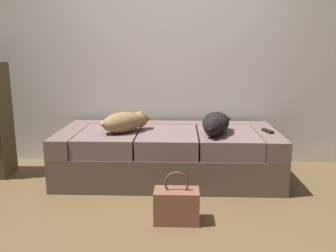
# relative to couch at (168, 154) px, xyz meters

# --- Properties ---
(ground_plane) EXTENTS (10.00, 10.00, 0.00)m
(ground_plane) POSITION_rel_couch_xyz_m (0.00, -1.02, -0.23)
(ground_plane) COLOR brown
(back_wall) EXTENTS (6.40, 0.10, 2.80)m
(back_wall) POSITION_rel_couch_xyz_m (0.00, 0.59, 1.17)
(back_wall) COLOR silver
(back_wall) RESTS_ON ground
(couch) EXTENTS (2.05, 0.93, 0.47)m
(couch) POSITION_rel_couch_xyz_m (0.00, 0.00, 0.00)
(couch) COLOR brown
(couch) RESTS_ON ground
(dog_tan) EXTENTS (0.47, 0.46, 0.19)m
(dog_tan) POSITION_rel_couch_xyz_m (-0.39, -0.09, 0.33)
(dog_tan) COLOR olive
(dog_tan) RESTS_ON couch
(dog_dark) EXTENTS (0.33, 0.56, 0.19)m
(dog_dark) POSITION_rel_couch_xyz_m (0.43, -0.14, 0.33)
(dog_dark) COLOR black
(dog_dark) RESTS_ON couch
(tv_remote) EXTENTS (0.09, 0.16, 0.02)m
(tv_remote) POSITION_rel_couch_xyz_m (0.92, -0.05, 0.25)
(tv_remote) COLOR black
(tv_remote) RESTS_ON couch
(handbag) EXTENTS (0.32, 0.18, 0.38)m
(handbag) POSITION_rel_couch_xyz_m (0.09, -0.91, -0.11)
(handbag) COLOR brown
(handbag) RESTS_ON ground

